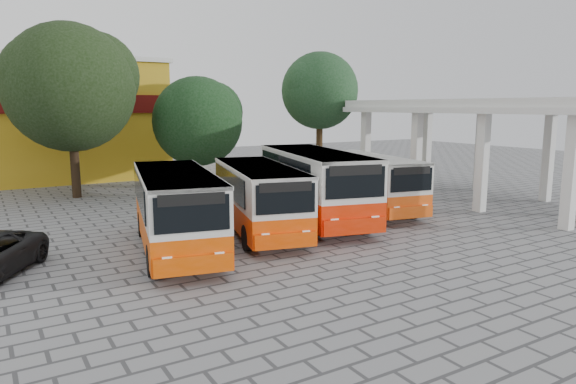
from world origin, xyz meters
TOP-DOWN VIEW (x-y plane):
  - ground at (0.00, 0.00)m, footprint 90.00×90.00m
  - terminal_shelter at (10.50, 4.00)m, footprint 6.80×15.80m
  - shophouse_block at (-11.00, 25.99)m, footprint 20.40×10.40m
  - bus_far_left at (-7.03, 2.68)m, footprint 3.95×8.18m
  - bus_centre_left at (-3.33, 3.53)m, footprint 4.08×7.96m
  - bus_centre_right at (-0.22, 4.19)m, footprint 4.61×9.08m
  - bus_far_right at (3.36, 4.81)m, footprint 3.64×7.75m
  - tree_left at (-8.15, 16.08)m, footprint 7.29×6.94m
  - tree_middle at (-0.96, 15.89)m, footprint 5.77×5.49m
  - tree_right at (7.10, 14.40)m, footprint 5.35×5.10m

SIDE VIEW (x-z plane):
  - ground at x=0.00m, z-range 0.00..0.00m
  - bus_far_right at x=3.36m, z-range 0.21..2.88m
  - bus_centre_left at x=-3.33m, z-range 0.21..2.93m
  - bus_far_left at x=-7.03m, z-range 0.22..3.03m
  - bus_centre_right at x=-0.22m, z-range 0.24..3.35m
  - shophouse_block at x=-11.00m, z-range 0.01..8.31m
  - tree_middle at x=-0.96m, z-range 0.87..7.75m
  - terminal_shelter at x=10.50m, z-range 2.21..7.61m
  - tree_right at x=7.10m, z-range 1.92..10.54m
  - tree_left at x=-8.15m, z-range 1.51..11.03m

